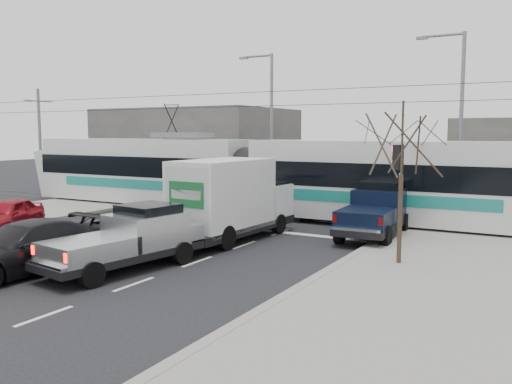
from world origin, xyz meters
The scene contains 16 objects.
ground centered at (0.00, 0.00, 0.00)m, with size 120.00×120.00×0.00m, color black.
sidewalk_right centered at (9.00, 0.00, 0.07)m, with size 6.00×60.00×0.15m, color gray.
rails centered at (0.00, 10.00, 0.01)m, with size 60.00×1.60×0.03m, color #33302D.
building_left centered at (-14.00, 22.00, 3.00)m, with size 14.00×10.00×6.00m, color slate.
bare_tree centered at (7.60, 2.50, 3.79)m, with size 2.40×2.40×5.00m.
traffic_signal centered at (6.47, 6.50, 2.74)m, with size 0.44×0.44×3.60m.
street_lamp_near centered at (7.31, 14.00, 5.11)m, with size 2.38×0.25×9.00m.
street_lamp_far centered at (-4.19, 16.00, 5.11)m, with size 2.38×0.25×9.00m.
catenary centered at (0.00, 10.00, 3.88)m, with size 60.00×0.20×7.00m.
tram centered at (-1.91, 9.78, 2.01)m, with size 27.82×3.02×5.67m.
silver_pickup centered at (0.43, -1.67, 0.96)m, with size 2.61×5.53×1.93m.
box_truck centered at (0.71, 3.65, 1.56)m, with size 2.46×6.42×3.16m.
navy_pickup centered at (5.48, 7.02, 1.08)m, with size 2.26×5.30×2.19m.
green_car centered at (-1.87, -0.19, 0.70)m, with size 2.33×5.05×1.40m, color black.
red_car centered at (-8.50, 0.46, 0.70)m, with size 1.66×4.12×1.40m, color maroon.
dark_car centered at (-2.00, -3.65, 0.76)m, with size 2.14×5.26×1.53m, color black.
Camera 1 is at (11.83, -14.09, 4.21)m, focal length 38.00 mm.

